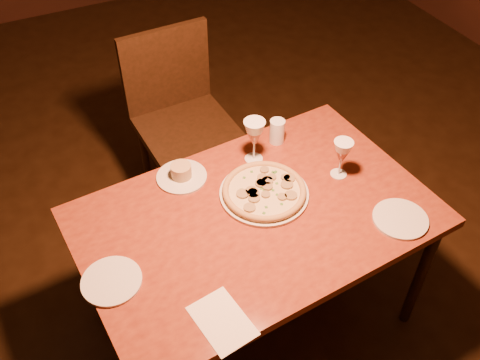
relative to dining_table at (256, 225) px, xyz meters
name	(u,v)px	position (x,y,z in m)	size (l,w,h in m)	color
floor	(209,344)	(-0.24, -0.04, -0.64)	(7.00, 7.00, 0.00)	black
dining_table	(256,225)	(0.00, 0.00, 0.00)	(1.37, 0.94, 0.70)	brown
chair_far	(180,115)	(0.04, 0.91, -0.10)	(0.48, 0.48, 0.95)	black
pizza_plate	(264,191)	(0.08, 0.08, 0.08)	(0.35, 0.35, 0.04)	silver
ramekin_saucer	(181,174)	(-0.18, 0.31, 0.08)	(0.20, 0.20, 0.06)	silver
wine_glass_far	(254,141)	(0.14, 0.28, 0.16)	(0.09, 0.09, 0.20)	#A45644
wine_glass_right	(341,159)	(0.40, 0.05, 0.15)	(0.08, 0.08, 0.17)	#A45644
water_tumbler	(277,131)	(0.28, 0.34, 0.12)	(0.07, 0.07, 0.11)	silver
side_plate_left	(112,281)	(-0.57, -0.06, 0.07)	(0.20, 0.20, 0.01)	silver
side_plate_near	(400,219)	(0.47, -0.26, 0.07)	(0.21, 0.21, 0.01)	silver
menu_card	(222,321)	(-0.31, -0.35, 0.06)	(0.15, 0.21, 0.00)	white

